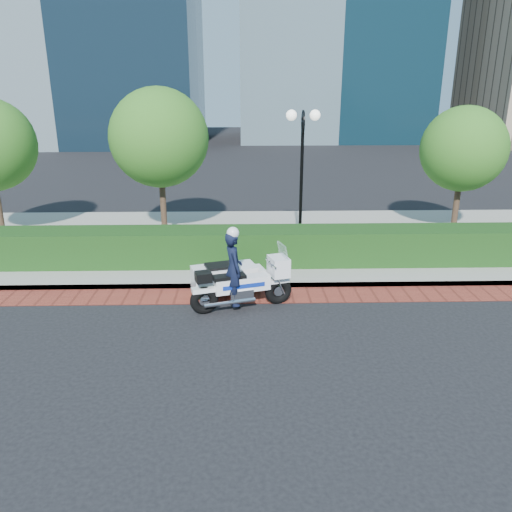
{
  "coord_description": "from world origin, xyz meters",
  "views": [
    {
      "loc": [
        -0.79,
        -10.06,
        4.94
      ],
      "look_at": [
        -0.49,
        1.66,
        1.0
      ],
      "focal_mm": 35.0,
      "sensor_mm": 36.0,
      "label": 1
    }
  ],
  "objects_px": {
    "tree_b": "(159,138)",
    "tree_c": "(463,149)",
    "lamppost": "(302,158)",
    "police_motorcycle": "(234,277)"
  },
  "relations": [
    {
      "from": "tree_c",
      "to": "police_motorcycle",
      "type": "distance_m",
      "value": 9.59
    },
    {
      "from": "lamppost",
      "to": "tree_c",
      "type": "relative_size",
      "value": 0.98
    },
    {
      "from": "lamppost",
      "to": "tree_c",
      "type": "distance_m",
      "value": 5.65
    },
    {
      "from": "lamppost",
      "to": "police_motorcycle",
      "type": "height_order",
      "value": "lamppost"
    },
    {
      "from": "lamppost",
      "to": "police_motorcycle",
      "type": "relative_size",
      "value": 1.68
    },
    {
      "from": "tree_b",
      "to": "police_motorcycle",
      "type": "height_order",
      "value": "tree_b"
    },
    {
      "from": "lamppost",
      "to": "tree_c",
      "type": "bearing_deg",
      "value": 13.3
    },
    {
      "from": "lamppost",
      "to": "tree_b",
      "type": "height_order",
      "value": "tree_b"
    },
    {
      "from": "lamppost",
      "to": "tree_c",
      "type": "xyz_separation_m",
      "value": [
        5.5,
        1.3,
        0.09
      ]
    },
    {
      "from": "tree_b",
      "to": "tree_c",
      "type": "xyz_separation_m",
      "value": [
        10.0,
        -0.0,
        -0.39
      ]
    }
  ]
}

